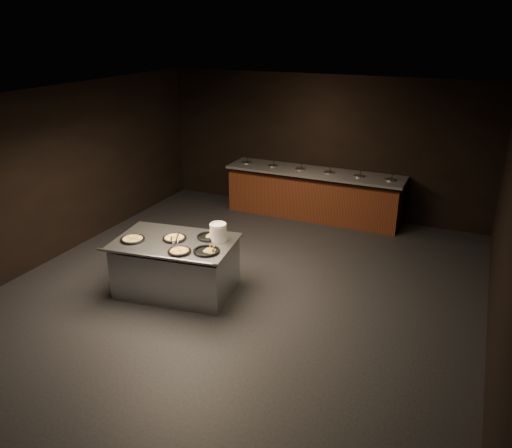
# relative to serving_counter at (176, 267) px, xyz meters

# --- Properties ---
(room) EXTENTS (7.02, 8.02, 2.92)m
(room) POSITION_rel_serving_counter_xyz_m (0.88, 0.33, 1.04)
(room) COLOR black
(room) RESTS_ON ground
(salad_bar) EXTENTS (3.70, 0.83, 1.18)m
(salad_bar) POSITION_rel_serving_counter_xyz_m (0.88, 3.89, 0.03)
(salad_bar) COLOR #5F3116
(salad_bar) RESTS_ON ground
(serving_counter) EXTENTS (1.91, 1.38, 0.85)m
(serving_counter) POSITION_rel_serving_counter_xyz_m (0.00, 0.00, 0.00)
(serving_counter) COLOR #B2B5BA
(serving_counter) RESTS_ON ground
(plate_stack) EXTENTS (0.25, 0.25, 0.26)m
(plate_stack) POSITION_rel_serving_counter_xyz_m (0.59, 0.29, 0.57)
(plate_stack) COLOR silver
(plate_stack) RESTS_ON serving_counter
(pan_veggie_whole) EXTENTS (0.36, 0.36, 0.04)m
(pan_veggie_whole) POSITION_rel_serving_counter_xyz_m (-0.57, -0.25, 0.46)
(pan_veggie_whole) COLOR black
(pan_veggie_whole) RESTS_ON serving_counter
(pan_cheese_whole) EXTENTS (0.36, 0.36, 0.04)m
(pan_cheese_whole) POSITION_rel_serving_counter_xyz_m (-0.03, 0.04, 0.46)
(pan_cheese_whole) COLOR black
(pan_cheese_whole) RESTS_ON serving_counter
(pan_cheese_slices_a) EXTENTS (0.36, 0.36, 0.04)m
(pan_cheese_slices_a) POSITION_rel_serving_counter_xyz_m (0.41, 0.31, 0.46)
(pan_cheese_slices_a) COLOR black
(pan_cheese_slices_a) RESTS_ON serving_counter
(pan_cheese_slices_b) EXTENTS (0.33, 0.33, 0.04)m
(pan_cheese_slices_b) POSITION_rel_serving_counter_xyz_m (0.29, -0.32, 0.46)
(pan_cheese_slices_b) COLOR black
(pan_cheese_slices_b) RESTS_ON serving_counter
(pan_veggie_slices) EXTENTS (0.38, 0.38, 0.04)m
(pan_veggie_slices) POSITION_rel_serving_counter_xyz_m (0.63, -0.14, 0.46)
(pan_veggie_slices) COLOR black
(pan_veggie_slices) RESTS_ON serving_counter
(server_left) EXTENTS (0.15, 0.34, 0.17)m
(server_left) POSITION_rel_serving_counter_xyz_m (0.11, -0.08, 0.52)
(server_left) COLOR #B2B5BA
(server_left) RESTS_ON serving_counter
(server_right) EXTENTS (0.26, 0.26, 0.16)m
(server_right) POSITION_rel_serving_counter_xyz_m (0.07, -0.16, 0.52)
(server_right) COLOR #B2B5BA
(server_right) RESTS_ON serving_counter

